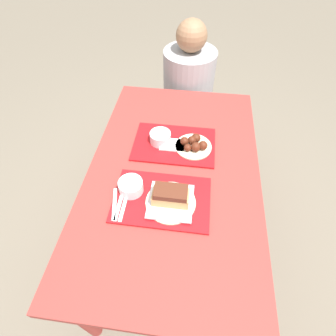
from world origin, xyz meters
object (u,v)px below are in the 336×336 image
object	(u,v)px
bowl_coleslaw_near	(131,186)
tray_near	(162,199)
bowl_coleslaw_far	(160,137)
brisket_sandwich_plate	(171,198)
wings_plate_far	(194,144)
person_seated_across	(189,78)
tray_far	(174,144)

from	to	relation	value
bowl_coleslaw_near	tray_near	bearing A→B (deg)	-11.16
bowl_coleslaw_near	bowl_coleslaw_far	size ratio (longest dim) A/B	1.00
tray_near	brisket_sandwich_plate	size ratio (longest dim) A/B	1.94
brisket_sandwich_plate	wings_plate_far	world-z (taller)	brisket_sandwich_plate
brisket_sandwich_plate	bowl_coleslaw_far	distance (m)	0.40
wings_plate_far	person_seated_across	world-z (taller)	person_seated_across
brisket_sandwich_plate	wings_plate_far	distance (m)	0.38
tray_near	tray_far	xyz separation A→B (m)	(0.02, 0.37, 0.00)
bowl_coleslaw_near	bowl_coleslaw_far	bearing A→B (deg)	75.83
tray_far	wings_plate_far	bearing A→B (deg)	-8.47
tray_near	bowl_coleslaw_far	world-z (taller)	bowl_coleslaw_far
bowl_coleslaw_near	bowl_coleslaw_far	distance (m)	0.35
tray_far	bowl_coleslaw_far	bearing A→B (deg)	175.89
bowl_coleslaw_near	person_seated_across	xyz separation A→B (m)	(0.19, 1.09, -0.08)
bowl_coleslaw_near	person_seated_across	bearing A→B (deg)	80.22
person_seated_across	tray_far	bearing A→B (deg)	-91.84
tray_near	brisket_sandwich_plate	world-z (taller)	brisket_sandwich_plate
tray_far	wings_plate_far	size ratio (longest dim) A/B	2.25
wings_plate_far	brisket_sandwich_plate	bearing A→B (deg)	-102.18
bowl_coleslaw_near	wings_plate_far	distance (m)	0.42
tray_near	person_seated_across	bearing A→B (deg)	87.94
bowl_coleslaw_far	wings_plate_far	distance (m)	0.18
tray_near	wings_plate_far	xyz separation A→B (m)	(0.12, 0.35, 0.03)
brisket_sandwich_plate	person_seated_across	world-z (taller)	person_seated_across
brisket_sandwich_plate	bowl_coleslaw_far	world-z (taller)	brisket_sandwich_plate
tray_far	bowl_coleslaw_far	xyz separation A→B (m)	(-0.08, 0.01, 0.04)
tray_near	person_seated_across	world-z (taller)	person_seated_across
tray_near	tray_far	bearing A→B (deg)	87.48
wings_plate_far	person_seated_across	distance (m)	0.77
bowl_coleslaw_far	wings_plate_far	size ratio (longest dim) A/B	0.58
tray_near	tray_far	distance (m)	0.37
brisket_sandwich_plate	bowl_coleslaw_far	bearing A→B (deg)	105.03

